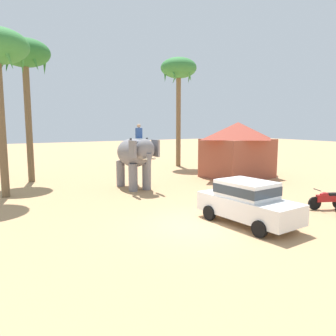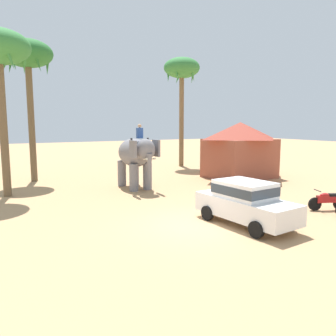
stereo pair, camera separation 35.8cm
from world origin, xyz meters
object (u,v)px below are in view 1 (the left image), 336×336
Objects in this scene: roadside_hut at (238,148)px; palm_tree_behind_elephant at (179,72)px; palm_tree_far_back at (25,58)px; elephant_with_mahout at (135,156)px; motorcycle_mid_row at (327,199)px; car_sedan_foreground at (247,201)px.

palm_tree_behind_elephant is at bearing 92.75° from roadside_hut.
palm_tree_far_back is at bearing 157.49° from roadside_hut.
palm_tree_far_back is (-5.11, 5.63, 6.11)m from elephant_with_mahout.
elephant_with_mahout reaches higher than motorcycle_mid_row.
elephant_with_mahout is 9.75m from palm_tree_far_back.
motorcycle_mid_row is 0.32× the size of roadside_hut.
elephant_with_mahout is at bearing -47.75° from palm_tree_far_back.
palm_tree_behind_elephant is 9.89m from roadside_hut.
elephant_with_mahout is 0.40× the size of palm_tree_behind_elephant.
motorcycle_mid_row is 19.57m from palm_tree_far_back.
motorcycle_mid_row is at bearing -2.00° from car_sedan_foreground.
motorcycle_mid_row is at bearing -105.86° from roadside_hut.
car_sedan_foreground is 4.75m from motorcycle_mid_row.
elephant_with_mahout is at bearing -179.11° from roadside_hut.
palm_tree_far_back reaches higher than car_sedan_foreground.
elephant_with_mahout is 8.17m from roadside_hut.
palm_tree_behind_elephant is (2.19, 16.58, 7.99)m from motorcycle_mid_row.
palm_tree_behind_elephant reaches higher than elephant_with_mahout.
elephant_with_mahout is at bearing 122.39° from motorcycle_mid_row.
motorcycle_mid_row is 9.48m from roadside_hut.
roadside_hut is at bearing -87.25° from palm_tree_behind_elephant.
palm_tree_behind_elephant is 13.09m from palm_tree_far_back.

